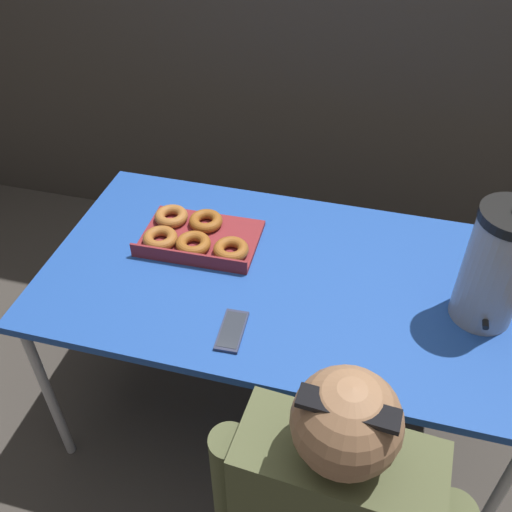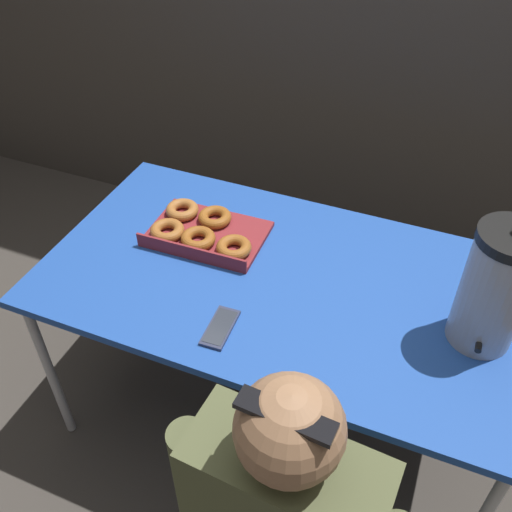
% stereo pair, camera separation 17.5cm
% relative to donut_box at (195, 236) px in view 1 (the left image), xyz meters
% --- Properties ---
extents(ground_plane, '(12.00, 12.00, 0.00)m').
position_rel_donut_box_xyz_m(ground_plane, '(0.32, -0.09, -0.75)').
color(ground_plane, '#3D3833').
extents(folding_table, '(1.51, 0.84, 0.72)m').
position_rel_donut_box_xyz_m(folding_table, '(0.32, -0.09, -0.06)').
color(folding_table, '#1E479E').
rests_on(folding_table, ground).
extents(donut_box, '(0.40, 0.28, 0.05)m').
position_rel_donut_box_xyz_m(donut_box, '(0.00, 0.00, 0.00)').
color(donut_box, maroon).
rests_on(donut_box, folding_table).
extents(coffee_urn, '(0.18, 0.20, 0.39)m').
position_rel_donut_box_xyz_m(coffee_urn, '(0.90, -0.10, 0.16)').
color(coffee_urn, '#939399').
rests_on(coffee_urn, folding_table).
extents(cell_phone, '(0.07, 0.16, 0.01)m').
position_rel_donut_box_xyz_m(cell_phone, '(0.23, -0.35, -0.02)').
color(cell_phone, '#2D334C').
rests_on(cell_phone, folding_table).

